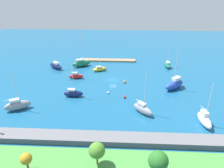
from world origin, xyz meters
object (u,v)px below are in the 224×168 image
object	(u,v)px
mooring_buoy_orange	(125,82)
mooring_buoy_red	(125,97)
sailboat_yellow_east_end	(100,69)
mooring_buoy_white	(108,93)
sailboat_green_along_channel	(81,63)
park_tree_center	(158,161)
sailboat_gray_near_pier	(17,105)
sailboat_green_mid_basin	(167,65)
sailboat_navy_lone_north	(73,93)
pier_dock	(108,60)
sailboat_navy_far_north	(56,66)
sailboat_red_inner_mooring	(76,76)
sailboat_blue_center_basin	(174,84)
park_tree_midwest	(26,159)
sailboat_gray_by_breakwater	(143,109)
park_tree_west	(97,151)
sailboat_white_off_beacon	(204,120)

from	to	relation	value
mooring_buoy_orange	mooring_buoy_red	size ratio (longest dim) A/B	1.10
sailboat_yellow_east_end	mooring_buoy_white	size ratio (longest dim) A/B	11.49
mooring_buoy_orange	sailboat_green_along_channel	bearing A→B (deg)	-39.46
park_tree_center	sailboat_gray_near_pier	xyz separation A→B (m)	(35.07, -22.71, -4.01)
park_tree_center	sailboat_green_mid_basin	bearing A→B (deg)	-101.67
park_tree_center	mooring_buoy_orange	world-z (taller)	park_tree_center
sailboat_navy_lone_north	pier_dock	bearing A→B (deg)	72.48
sailboat_navy_lone_north	sailboat_navy_far_north	world-z (taller)	sailboat_navy_lone_north
pier_dock	mooring_buoy_red	distance (m)	32.90
sailboat_red_inner_mooring	sailboat_green_along_channel	bearing A→B (deg)	85.60
sailboat_green_mid_basin	sailboat_blue_center_basin	bearing A→B (deg)	172.20
park_tree_center	sailboat_blue_center_basin	bearing A→B (deg)	-105.79
park_tree_midwest	sailboat_yellow_east_end	bearing A→B (deg)	-99.12
sailboat_navy_lone_north	sailboat_gray_by_breakwater	distance (m)	22.06
sailboat_gray_near_pier	park_tree_midwest	bearing A→B (deg)	-88.62
sailboat_navy_far_north	sailboat_gray_by_breakwater	distance (m)	44.08
mooring_buoy_white	mooring_buoy_red	xyz separation A→B (m)	(-5.23, 2.48, 0.04)
sailboat_green_along_channel	sailboat_red_inner_mooring	xyz separation A→B (m)	(-0.09, 11.72, -0.46)
park_tree_west	sailboat_green_along_channel	size ratio (longest dim) A/B	0.34
sailboat_green_mid_basin	sailboat_navy_lone_north	bearing A→B (deg)	123.39
sailboat_green_mid_basin	park_tree_west	bearing A→B (deg)	152.55
sailboat_red_inner_mooring	mooring_buoy_white	xyz separation A→B (m)	(-12.34, 10.87, -0.64)
pier_dock	mooring_buoy_white	xyz separation A→B (m)	(-1.89, 29.64, 0.02)
sailboat_white_off_beacon	sailboat_navy_far_north	world-z (taller)	sailboat_white_off_beacon
park_tree_west	mooring_buoy_white	distance (m)	30.48
sailboat_gray_by_breakwater	park_tree_west	bearing A→B (deg)	-70.58
pier_dock	park_tree_west	bearing A→B (deg)	91.78
sailboat_green_along_channel	sailboat_white_off_beacon	world-z (taller)	sailboat_green_along_channel
sailboat_green_along_channel	sailboat_yellow_east_end	size ratio (longest dim) A/B	1.84
mooring_buoy_orange	mooring_buoy_white	xyz separation A→B (m)	(5.23, 8.05, -0.08)
mooring_buoy_orange	mooring_buoy_red	distance (m)	10.53
pier_dock	sailboat_navy_lone_north	world-z (taller)	sailboat_navy_lone_north
pier_dock	sailboat_blue_center_basin	distance (m)	34.30
mooring_buoy_orange	sailboat_navy_far_north	bearing A→B (deg)	-22.97
sailboat_navy_far_north	mooring_buoy_red	distance (m)	35.19
sailboat_blue_center_basin	mooring_buoy_red	xyz separation A→B (m)	(16.17, 6.97, -1.26)
sailboat_navy_lone_north	mooring_buoy_red	world-z (taller)	sailboat_navy_lone_north
mooring_buoy_red	sailboat_gray_by_breakwater	bearing A→B (deg)	121.02
park_tree_center	sailboat_green_mid_basin	world-z (taller)	sailboat_green_mid_basin
park_tree_midwest	sailboat_gray_by_breakwater	size ratio (longest dim) A/B	0.32
sailboat_gray_near_pier	mooring_buoy_white	world-z (taller)	sailboat_gray_near_pier
pier_dock	sailboat_green_along_channel	bearing A→B (deg)	33.78
park_tree_west	mooring_buoy_orange	xyz separation A→B (m)	(-5.26, -38.24, -4.07)
sailboat_blue_center_basin	mooring_buoy_white	bearing A→B (deg)	-27.21
park_tree_center	mooring_buoy_orange	size ratio (longest dim) A/B	7.21
sailboat_blue_center_basin	sailboat_white_off_beacon	bearing A→B (deg)	61.41
park_tree_west	mooring_buoy_red	distance (m)	28.50
sailboat_navy_lone_north	sailboat_yellow_east_end	distance (m)	21.54
sailboat_green_along_channel	sailboat_blue_center_basin	size ratio (longest dim) A/B	1.10
sailboat_navy_lone_north	park_tree_midwest	bearing A→B (deg)	-96.59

